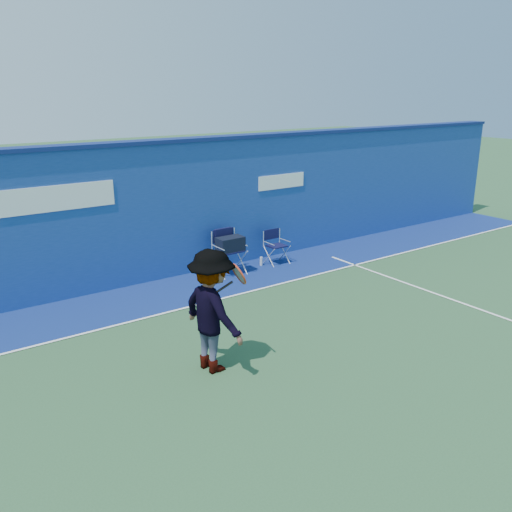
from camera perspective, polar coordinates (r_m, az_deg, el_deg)
ground at (r=8.40m, az=4.07°, el=-12.22°), size 80.00×80.00×0.00m
stadium_wall at (r=12.07m, az=-11.62°, el=4.57°), size 24.00×0.50×3.08m
out_of_bounds_strip at (r=11.55m, az=-8.91°, el=-3.87°), size 24.00×1.80×0.01m
court_lines at (r=8.81m, az=1.56°, el=-10.61°), size 24.00×12.00×0.01m
directors_chair_left at (r=12.46m, az=-2.81°, el=0.04°), size 0.61×0.57×1.04m
directors_chair_right at (r=13.27m, az=2.17°, el=0.30°), size 0.49×0.44×0.83m
water_bottle at (r=13.13m, az=0.55°, el=-0.56°), size 0.07×0.07×0.22m
tennis_player at (r=8.13m, az=-4.61°, el=-5.78°), size 0.94×1.30×1.90m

